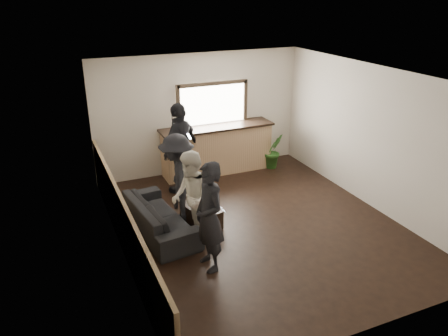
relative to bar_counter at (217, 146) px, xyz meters
name	(u,v)px	position (x,y,z in m)	size (l,w,h in m)	color
ground	(257,225)	(-0.30, -2.70, -0.64)	(5.00, 6.00, 0.01)	black
room_shell	(221,158)	(-1.04, -2.70, 0.83)	(5.01, 6.01, 2.80)	silver
bar_counter	(217,146)	(0.00, 0.00, 0.00)	(2.70, 0.68, 2.13)	tan
sofa	(158,216)	(-2.05, -2.18, -0.34)	(2.05, 0.80, 0.60)	black
coffee_table	(201,216)	(-1.25, -2.25, -0.46)	(0.44, 0.80, 0.35)	black
cup_a	(195,203)	(-1.33, -2.14, -0.24)	(0.13, 0.13, 0.10)	silver
cup_b	(213,206)	(-1.06, -2.40, -0.24)	(0.10, 0.10, 0.10)	silver
potted_plant	(274,151)	(1.37, -0.32, -0.21)	(0.48, 0.38, 0.86)	#2D6623
person_a	(209,217)	(-1.60, -3.57, 0.25)	(0.50, 0.68, 1.78)	black
person_b	(191,198)	(-1.60, -2.72, 0.18)	(0.74, 0.89, 1.65)	white
person_c	(178,180)	(-1.60, -1.98, 0.23)	(0.96, 1.26, 1.73)	black
person_d	(181,148)	(-1.12, -0.69, 0.34)	(1.19, 1.11, 1.97)	black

